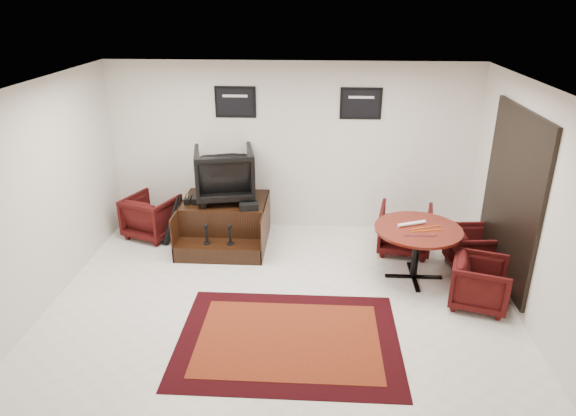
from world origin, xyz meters
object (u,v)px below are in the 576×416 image
object	(u,v)px
shine_chair	(224,171)
table_chair_window	(474,247)
armchair_side	(152,214)
table_chair_back	(405,227)
shine_podium	(225,223)
table_chair_corner	(480,281)
meeting_table	(418,234)

from	to	relation	value
shine_chair	table_chair_window	bearing A→B (deg)	156.20
shine_chair	armchair_side	size ratio (longest dim) A/B	1.20
table_chair_window	table_chair_back	bearing A→B (deg)	56.16
shine_chair	table_chair_window	size ratio (longest dim) A/B	1.36
shine_chair	table_chair_back	world-z (taller)	shine_chair
shine_podium	table_chair_back	xyz separation A→B (m)	(2.85, -0.16, 0.08)
table_chair_corner	table_chair_window	bearing A→B (deg)	6.73
armchair_side	table_chair_corner	size ratio (longest dim) A/B	1.08
armchair_side	table_chair_window	size ratio (longest dim) A/B	1.13
table_chair_corner	table_chair_back	bearing A→B (deg)	43.32
table_chair_back	table_chair_corner	xyz separation A→B (m)	(0.74, -1.50, -0.05)
shine_podium	table_chair_corner	xyz separation A→B (m)	(3.59, -1.66, 0.04)
table_chair_corner	shine_chair	bearing A→B (deg)	80.49
table_chair_window	table_chair_corner	distance (m)	1.01
table_chair_corner	shine_podium	bearing A→B (deg)	82.33
armchair_side	table_chair_back	distance (m)	4.11
shine_chair	armchair_side	distance (m)	1.47
table_chair_back	meeting_table	bearing A→B (deg)	102.10
armchair_side	table_chair_back	world-z (taller)	table_chair_back
shine_podium	shine_chair	bearing A→B (deg)	90.00
meeting_table	table_chair_window	world-z (taller)	meeting_table
meeting_table	table_chair_window	distance (m)	1.03
meeting_table	table_chair_back	distance (m)	0.90
shine_podium	table_chair_corner	size ratio (longest dim) A/B	1.95
meeting_table	table_chair_window	bearing A→B (deg)	21.15
table_chair_back	shine_podium	bearing A→B (deg)	7.48
shine_chair	armchair_side	bearing A→B (deg)	-11.70
shine_chair	table_chair_window	distance (m)	3.94
shine_chair	table_chair_corner	bearing A→B (deg)	141.60
armchair_side	table_chair_window	bearing A→B (deg)	-167.63
shine_chair	table_chair_back	distance (m)	2.96
shine_chair	meeting_table	world-z (taller)	shine_chair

